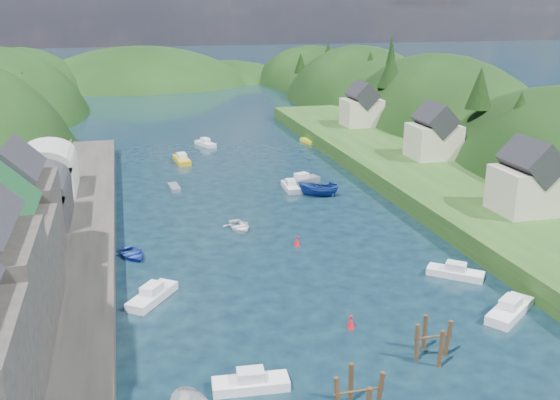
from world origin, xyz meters
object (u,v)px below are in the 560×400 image
object	(u,v)px
piling_cluster_far	(432,343)
channel_buoy_near	(351,322)
piling_cluster_near	(359,399)
channel_buoy_far	(297,241)

from	to	relation	value
piling_cluster_far	channel_buoy_near	size ratio (longest dim) A/B	3.17
piling_cluster_near	piling_cluster_far	xyz separation A→B (m)	(7.62, 4.91, -0.01)
piling_cluster_far	channel_buoy_far	world-z (taller)	piling_cluster_far
piling_cluster_near	channel_buoy_near	world-z (taller)	piling_cluster_near
piling_cluster_far	channel_buoy_near	bearing A→B (deg)	126.35
piling_cluster_near	channel_buoy_far	xyz separation A→B (m)	(4.10, 28.67, -0.71)
piling_cluster_near	piling_cluster_far	size ratio (longest dim) A/B	1.01
channel_buoy_near	piling_cluster_far	bearing A→B (deg)	-53.65
channel_buoy_far	piling_cluster_near	bearing A→B (deg)	-98.14
piling_cluster_near	piling_cluster_far	world-z (taller)	piling_cluster_near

